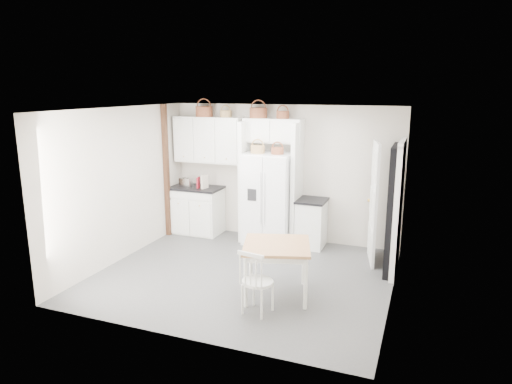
% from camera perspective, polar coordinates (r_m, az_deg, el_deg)
% --- Properties ---
extents(floor, '(4.50, 4.50, 0.00)m').
position_cam_1_polar(floor, '(7.37, -1.48, -10.31)').
color(floor, '#515151').
rests_on(floor, ground).
extents(ceiling, '(4.50, 4.50, 0.00)m').
position_cam_1_polar(ceiling, '(6.78, -1.60, 10.32)').
color(ceiling, white).
rests_on(ceiling, wall_back).
extents(wall_back, '(4.50, 0.00, 4.50)m').
position_cam_1_polar(wall_back, '(8.81, 3.42, 2.38)').
color(wall_back, beige).
rests_on(wall_back, floor).
extents(wall_left, '(0.00, 4.00, 4.00)m').
position_cam_1_polar(wall_left, '(8.08, -16.47, 0.90)').
color(wall_left, beige).
rests_on(wall_left, floor).
extents(wall_right, '(0.00, 4.00, 4.00)m').
position_cam_1_polar(wall_right, '(6.48, 17.22, -2.05)').
color(wall_right, beige).
rests_on(wall_right, floor).
extents(refrigerator, '(0.89, 0.72, 1.73)m').
position_cam_1_polar(refrigerator, '(8.60, 1.69, -0.82)').
color(refrigerator, white).
rests_on(refrigerator, floor).
extents(base_cab_left, '(0.99, 0.62, 0.91)m').
position_cam_1_polar(base_cab_left, '(9.39, -7.36, -2.32)').
color(base_cab_left, white).
rests_on(base_cab_left, floor).
extents(base_cab_right, '(0.49, 0.59, 0.86)m').
position_cam_1_polar(base_cab_right, '(8.56, 6.93, -3.99)').
color(base_cab_right, white).
rests_on(base_cab_right, floor).
extents(dining_table, '(1.15, 1.15, 0.77)m').
position_cam_1_polar(dining_table, '(6.57, 2.57, -9.68)').
color(dining_table, '#8D5D37').
rests_on(dining_table, floor).
extents(windsor_chair, '(0.48, 0.45, 0.86)m').
position_cam_1_polar(windsor_chair, '(6.07, 0.21, -11.17)').
color(windsor_chair, white).
rests_on(windsor_chair, floor).
extents(counter_left, '(1.03, 0.66, 0.04)m').
position_cam_1_polar(counter_left, '(9.27, -7.44, 0.53)').
color(counter_left, black).
rests_on(counter_left, base_cab_left).
extents(counter_right, '(0.53, 0.63, 0.04)m').
position_cam_1_polar(counter_right, '(8.44, 7.01, -1.07)').
color(counter_right, black).
rests_on(counter_right, base_cab_right).
extents(toaster, '(0.27, 0.18, 0.18)m').
position_cam_1_polar(toaster, '(9.28, -8.73, 1.19)').
color(toaster, silver).
rests_on(toaster, counter_left).
extents(cookbook_red, '(0.06, 0.15, 0.22)m').
position_cam_1_polar(cookbook_red, '(9.14, -7.22, 1.18)').
color(cookbook_red, maroon).
rests_on(cookbook_red, counter_left).
extents(cookbook_cream, '(0.08, 0.18, 0.27)m').
position_cam_1_polar(cookbook_cream, '(9.07, -6.43, 1.27)').
color(cookbook_cream, beige).
rests_on(cookbook_cream, counter_left).
extents(basket_upper_b, '(0.34, 0.34, 0.20)m').
position_cam_1_polar(basket_upper_b, '(9.12, -6.51, 9.97)').
color(basket_upper_b, maroon).
rests_on(basket_upper_b, upper_cabinet).
extents(basket_upper_c, '(0.22, 0.22, 0.13)m').
position_cam_1_polar(basket_upper_c, '(8.92, -3.80, 9.72)').
color(basket_upper_c, olive).
rests_on(basket_upper_c, upper_cabinet).
extents(basket_bridge_a, '(0.34, 0.34, 0.19)m').
position_cam_1_polar(basket_bridge_a, '(8.66, 0.29, 9.86)').
color(basket_bridge_a, maroon).
rests_on(basket_bridge_a, bridge_cabinet).
extents(basket_bridge_b, '(0.24, 0.24, 0.14)m').
position_cam_1_polar(basket_bridge_b, '(8.50, 3.36, 9.60)').
color(basket_bridge_b, maroon).
rests_on(basket_bridge_b, bridge_cabinet).
extents(basket_fridge_a, '(0.26, 0.26, 0.14)m').
position_cam_1_polar(basket_fridge_a, '(8.40, 0.21, 5.35)').
color(basket_fridge_a, olive).
rests_on(basket_fridge_a, refrigerator).
extents(basket_fridge_b, '(0.23, 0.23, 0.12)m').
position_cam_1_polar(basket_fridge_b, '(8.28, 2.70, 5.16)').
color(basket_fridge_b, maroon).
rests_on(basket_fridge_b, refrigerator).
extents(upper_cabinet, '(1.40, 0.34, 0.90)m').
position_cam_1_polar(upper_cabinet, '(9.12, -5.93, 6.51)').
color(upper_cabinet, white).
rests_on(upper_cabinet, wall_back).
extents(bridge_cabinet, '(1.12, 0.34, 0.45)m').
position_cam_1_polar(bridge_cabinet, '(8.58, 2.19, 7.68)').
color(bridge_cabinet, white).
rests_on(bridge_cabinet, wall_back).
extents(fridge_panel_left, '(0.08, 0.60, 2.30)m').
position_cam_1_polar(fridge_panel_left, '(8.78, -1.30, 1.37)').
color(fridge_panel_left, white).
rests_on(fridge_panel_left, floor).
extents(fridge_panel_right, '(0.08, 0.60, 2.30)m').
position_cam_1_polar(fridge_panel_right, '(8.45, 5.12, 0.87)').
color(fridge_panel_right, white).
rests_on(fridge_panel_right, floor).
extents(trim_post, '(0.09, 0.09, 2.60)m').
position_cam_1_polar(trim_post, '(9.14, -11.13, 2.54)').
color(trim_post, '#341E11').
rests_on(trim_post, floor).
extents(doorway_void, '(0.18, 0.85, 2.05)m').
position_cam_1_polar(doorway_void, '(7.52, 16.93, -2.16)').
color(doorway_void, black).
rests_on(doorway_void, floor).
extents(door_slab, '(0.21, 0.79, 2.05)m').
position_cam_1_polar(door_slab, '(7.87, 14.51, -1.34)').
color(door_slab, white).
rests_on(door_slab, floor).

